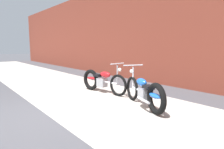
# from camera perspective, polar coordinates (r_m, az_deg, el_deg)

# --- Properties ---
(ground_plane) EXTENTS (80.00, 80.00, 0.00)m
(ground_plane) POSITION_cam_1_polar(r_m,az_deg,el_deg) (4.75, -17.69, -11.17)
(ground_plane) COLOR #47474C
(sidewalk_slab) EXTENTS (36.00, 3.50, 0.01)m
(sidewalk_slab) POSITION_cam_1_polar(r_m,az_deg,el_deg) (5.57, -0.49, -7.90)
(sidewalk_slab) COLOR #B2ADA3
(sidewalk_slab) RESTS_ON ground
(brick_building_wall) EXTENTS (36.00, 0.50, 4.62)m
(brick_building_wall) POSITION_cam_1_polar(r_m,az_deg,el_deg) (8.00, 19.91, 13.17)
(brick_building_wall) COLOR brown
(brick_building_wall) RESTS_ON ground
(motorcycle_red) EXTENTS (2.00, 0.58, 1.03)m
(motorcycle_red) POSITION_cam_1_polar(r_m,az_deg,el_deg) (6.72, -3.33, -1.70)
(motorcycle_red) COLOR black
(motorcycle_red) RESTS_ON ground
(motorcycle_blue) EXTENTS (1.92, 0.89, 1.03)m
(motorcycle_blue) POSITION_cam_1_polar(r_m,az_deg,el_deg) (5.04, 9.59, -5.11)
(motorcycle_blue) COLOR black
(motorcycle_blue) RESTS_ON ground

